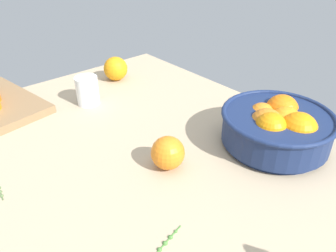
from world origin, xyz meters
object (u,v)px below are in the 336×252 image
(fruit_bowl, at_px, (277,126))
(loose_orange_0, at_px, (168,153))
(juice_glass, at_px, (86,93))
(loose_orange_1, at_px, (116,69))

(fruit_bowl, xyz_separation_m, loose_orange_0, (-0.11, -0.26, -0.02))
(juice_glass, bearing_deg, loose_orange_1, 120.29)
(loose_orange_0, height_order, loose_orange_1, loose_orange_1)
(juice_glass, height_order, loose_orange_0, juice_glass)
(fruit_bowl, bearing_deg, juice_glass, -154.21)
(fruit_bowl, relative_size, loose_orange_0, 3.54)
(juice_glass, relative_size, loose_orange_1, 1.05)
(fruit_bowl, height_order, juice_glass, fruit_bowl)
(fruit_bowl, relative_size, loose_orange_1, 3.28)
(fruit_bowl, xyz_separation_m, juice_glass, (-0.50, -0.24, -0.02))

